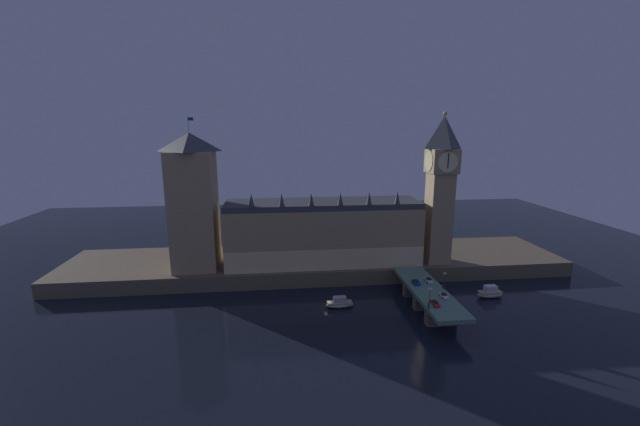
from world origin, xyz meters
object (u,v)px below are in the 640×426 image
at_px(pedestrian_near_rail, 428,304).
at_px(car_northbound_lead, 416,282).
at_px(victoria_tower, 194,202).
at_px(street_lamp_near, 430,296).
at_px(car_southbound_trail, 429,280).
at_px(car_southbound_lead, 444,296).
at_px(street_lamp_mid, 445,278).
at_px(clock_tower, 440,185).
at_px(car_northbound_trail, 435,303).
at_px(pedestrian_mid_walk, 443,286).
at_px(boat_upstream, 340,303).
at_px(boat_downstream, 490,293).

bearing_deg(pedestrian_near_rail, car_northbound_lead, 81.93).
xyz_separation_m(victoria_tower, street_lamp_near, (81.05, -49.99, -22.41)).
distance_m(car_southbound_trail, pedestrian_near_rail, 21.47).
height_order(car_northbound_lead, car_southbound_lead, car_northbound_lead).
distance_m(car_southbound_trail, street_lamp_mid, 8.10).
xyz_separation_m(clock_tower, pedestrian_near_rail, (-20.76, -44.44, -31.87)).
distance_m(clock_tower, victoria_tower, 102.46).
bearing_deg(street_lamp_mid, car_northbound_trail, -124.24).
relative_size(car_northbound_lead, car_northbound_trail, 0.92).
bearing_deg(pedestrian_mid_walk, boat_upstream, 173.29).
height_order(clock_tower, car_southbound_trail, clock_tower).
distance_m(clock_tower, pedestrian_near_rail, 58.50).
distance_m(pedestrian_mid_walk, boat_downstream, 23.91).
height_order(car_northbound_trail, pedestrian_near_rail, pedestrian_near_rail).
bearing_deg(clock_tower, car_southbound_lead, -108.58).
height_order(car_northbound_lead, street_lamp_near, street_lamp_near).
xyz_separation_m(pedestrian_mid_walk, boat_upstream, (-36.57, 4.30, -6.80)).
bearing_deg(street_lamp_mid, victoria_tower, 159.11).
bearing_deg(car_northbound_lead, car_southbound_trail, 13.90).
bearing_deg(car_northbound_trail, car_southbound_lead, 45.24).
xyz_separation_m(car_northbound_trail, pedestrian_mid_walk, (7.93, 12.56, 0.24)).
bearing_deg(boat_downstream, car_northbound_trail, -147.93).
height_order(clock_tower, car_northbound_lead, clock_tower).
bearing_deg(car_southbound_trail, boat_upstream, -176.37).
xyz_separation_m(car_southbound_trail, boat_downstream, (24.78, -0.17, -6.33)).
xyz_separation_m(pedestrian_near_rail, boat_downstream, (32.71, 19.78, -6.49)).
bearing_deg(pedestrian_near_rail, car_northbound_trail, 19.48).
distance_m(car_northbound_trail, car_southbound_lead, 7.51).
height_order(car_northbound_lead, pedestrian_near_rail, pedestrian_near_rail).
relative_size(car_northbound_trail, car_southbound_lead, 1.16).
xyz_separation_m(car_northbound_trail, street_lamp_near, (-3.04, -2.48, 3.87)).
relative_size(street_lamp_near, boat_downstream, 0.71).
distance_m(car_northbound_lead, street_lamp_mid, 10.48).
height_order(car_northbound_trail, boat_downstream, car_northbound_trail).
bearing_deg(pedestrian_mid_walk, clock_tower, 71.78).
xyz_separation_m(street_lamp_near, street_lamp_mid, (11.37, 14.72, -0.58)).
relative_size(car_northbound_trail, boat_downstream, 0.46).
xyz_separation_m(car_northbound_lead, street_lamp_near, (-3.04, -20.19, 3.83)).
height_order(car_northbound_lead, boat_upstream, car_northbound_lead).
height_order(victoria_tower, pedestrian_mid_walk, victoria_tower).
bearing_deg(pedestrian_near_rail, boat_downstream, 31.16).
distance_m(clock_tower, street_lamp_mid, 43.63).
distance_m(car_southbound_trail, pedestrian_mid_walk, 6.98).
bearing_deg(boat_downstream, clock_tower, 115.85).
distance_m(pedestrian_mid_walk, boat_upstream, 37.45).
bearing_deg(car_northbound_lead, boat_downstream, 2.16).
relative_size(pedestrian_mid_walk, boat_upstream, 0.16).
bearing_deg(pedestrian_mid_walk, street_lamp_mid, -38.56).
height_order(car_southbound_trail, boat_upstream, car_southbound_trail).
distance_m(clock_tower, boat_downstream, 47.15).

